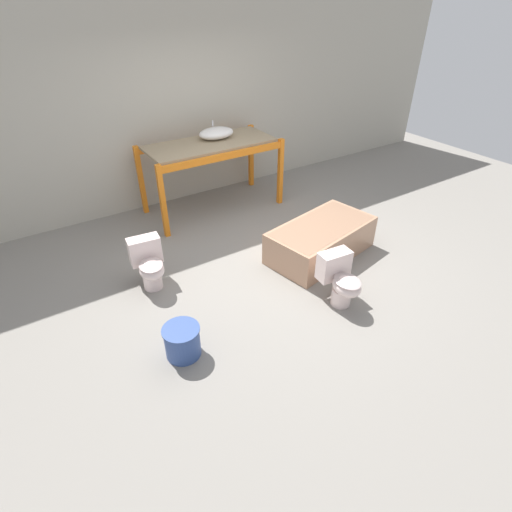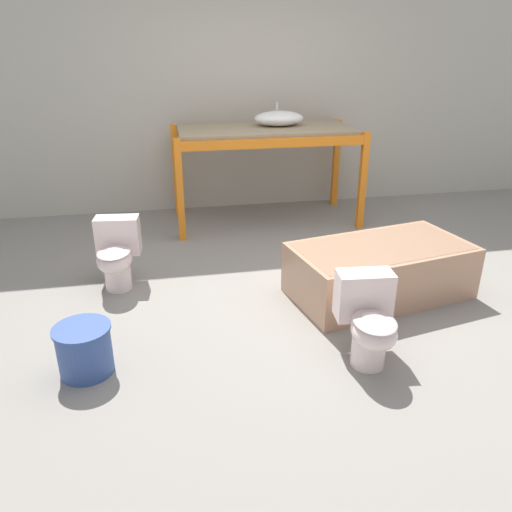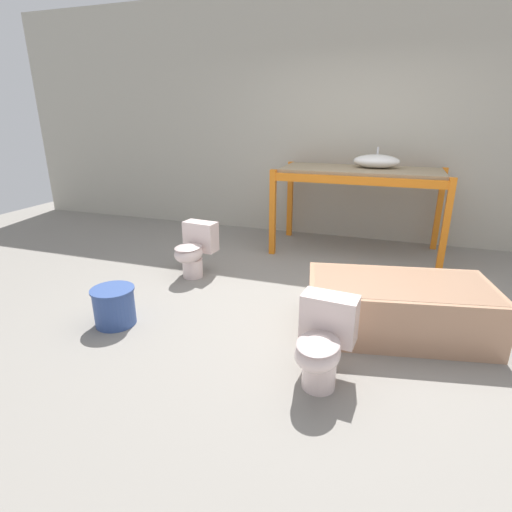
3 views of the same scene
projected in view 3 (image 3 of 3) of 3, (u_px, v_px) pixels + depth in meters
The scene contains 8 objects.
ground_plane at pixel (323, 302), 3.77m from camera, with size 12.00×12.00×0.00m, color gray.
warehouse_wall_rear at pixel (360, 120), 5.27m from camera, with size 10.80×0.08×3.20m.
shelving_rack at pixel (360, 180), 4.87m from camera, with size 2.03×0.94×1.05m.
sink_basin at pixel (376, 161), 4.84m from camera, with size 0.55×0.37×0.24m.
bathtub_main at pixel (398, 304), 3.18m from camera, with size 1.53×1.00×0.43m.
toilet_near at pixel (194, 249), 4.30m from camera, with size 0.38×0.54×0.57m.
toilet_far at pixel (323, 342), 2.54m from camera, with size 0.38×0.54×0.57m.
bucket_white at pixel (114, 305), 3.32m from camera, with size 0.36×0.36×0.32m.
Camera 3 is at (0.51, -3.43, 1.67)m, focal length 28.00 mm.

